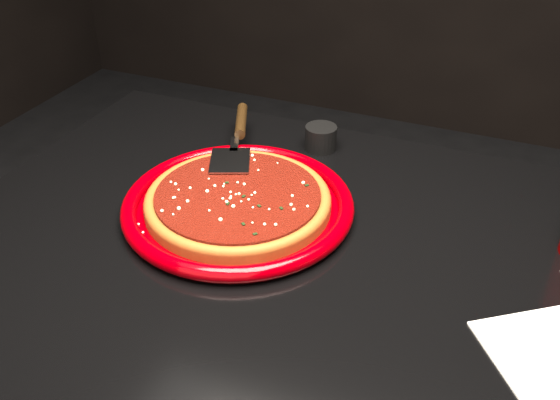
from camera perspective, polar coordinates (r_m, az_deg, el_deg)
name	(u,v)px	position (r m, az deg, el deg)	size (l,w,h in m)	color
plate	(238,205)	(1.00, -3.85, -0.44)	(0.37, 0.37, 0.03)	#7F0004
pizza_crust	(238,203)	(1.00, -3.86, -0.24)	(0.30, 0.30, 0.01)	brown
pizza_crust_rim	(238,199)	(0.99, -3.87, 0.12)	(0.30, 0.30, 0.02)	brown
pizza_sauce	(238,196)	(0.99, -3.88, 0.38)	(0.26, 0.26, 0.01)	maroon
parmesan_dusting	(238,192)	(0.98, -3.90, 0.74)	(0.25, 0.25, 0.01)	#FFF4C5
basil_flecks	(238,193)	(0.99, -3.90, 0.69)	(0.23, 0.23, 0.00)	black
pizza_server	(237,138)	(1.13, -3.94, 5.71)	(0.08, 0.29, 0.02)	#B4B6BB
ramekin	(321,138)	(1.18, 3.75, 5.70)	(0.06, 0.06, 0.05)	black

